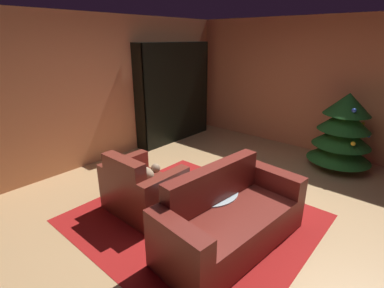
# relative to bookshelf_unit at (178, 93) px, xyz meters

# --- Properties ---
(ground_plane) EXTENTS (7.48, 7.48, 0.00)m
(ground_plane) POSITION_rel_bookshelf_unit_xyz_m (2.55, -1.86, -1.04)
(ground_plane) COLOR tan
(wall_back) EXTENTS (5.65, 0.06, 2.61)m
(wall_back) POSITION_rel_bookshelf_unit_xyz_m (2.55, 1.28, 0.27)
(wall_back) COLOR #D17E51
(wall_back) RESTS_ON ground
(wall_left) EXTENTS (0.06, 6.35, 2.61)m
(wall_left) POSITION_rel_bookshelf_unit_xyz_m (-0.24, -1.86, 0.27)
(wall_left) COLOR #D17E51
(wall_left) RESTS_ON ground
(area_rug) EXTENTS (2.79, 2.58, 0.01)m
(area_rug) POSITION_rel_bookshelf_unit_xyz_m (2.37, -2.22, -1.04)
(area_rug) COLOR maroon
(area_rug) RESTS_ON ground
(bookshelf_unit) EXTENTS (0.33, 1.95, 2.13)m
(bookshelf_unit) POSITION_rel_bookshelf_unit_xyz_m (0.00, 0.00, 0.00)
(bookshelf_unit) COLOR black
(bookshelf_unit) RESTS_ON ground
(armchair_red) EXTENTS (0.97, 0.76, 0.85)m
(armchair_red) POSITION_rel_bookshelf_unit_xyz_m (1.72, -2.53, -0.74)
(armchair_red) COLOR maroon
(armchair_red) RESTS_ON ground
(couch_red) EXTENTS (0.95, 1.86, 0.87)m
(couch_red) POSITION_rel_bookshelf_unit_xyz_m (2.97, -2.32, -0.74)
(couch_red) COLOR maroon
(couch_red) RESTS_ON ground
(coffee_table) EXTENTS (0.76, 0.76, 0.44)m
(coffee_table) POSITION_rel_bookshelf_unit_xyz_m (2.52, -2.14, -0.64)
(coffee_table) COLOR black
(coffee_table) RESTS_ON ground
(book_stack_on_table) EXTENTS (0.17, 0.16, 0.07)m
(book_stack_on_table) POSITION_rel_bookshelf_unit_xyz_m (2.53, -2.17, -0.57)
(book_stack_on_table) COLOR #3D864F
(book_stack_on_table) RESTS_ON coffee_table
(bottle_on_table) EXTENTS (0.08, 0.08, 0.25)m
(bottle_on_table) POSITION_rel_bookshelf_unit_xyz_m (2.73, -2.16, -0.50)
(bottle_on_table) COLOR #531D14
(bottle_on_table) RESTS_ON coffee_table
(decorated_tree) EXTENTS (1.06, 1.06, 1.36)m
(decorated_tree) POSITION_rel_bookshelf_unit_xyz_m (3.30, 0.65, -0.36)
(decorated_tree) COLOR brown
(decorated_tree) RESTS_ON ground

